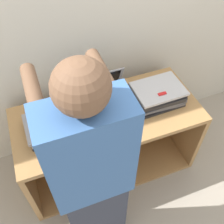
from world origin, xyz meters
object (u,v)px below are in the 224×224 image
at_px(laptop_stack_right, 157,94).
at_px(person, 92,182).
at_px(laptop_stack_left, 54,124).
at_px(laptop_open, 104,103).

bearing_deg(laptop_stack_right, person, -141.39).
xyz_separation_m(laptop_stack_right, person, (-0.67, -0.53, 0.07)).
height_order(laptop_stack_left, laptop_stack_right, laptop_stack_right).
height_order(laptop_open, laptop_stack_left, laptop_open).
distance_m(laptop_open, person, 0.66).
distance_m(laptop_open, laptop_stack_left, 0.39).
bearing_deg(person, laptop_open, 64.85).
distance_m(laptop_stack_right, person, 0.86).
xyz_separation_m(laptop_open, person, (-0.28, -0.60, 0.08)).
bearing_deg(laptop_open, laptop_stack_right, -9.26).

